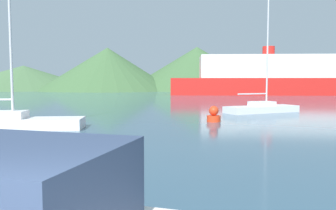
{
  "coord_description": "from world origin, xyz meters",
  "views": [
    {
      "loc": [
        0.99,
        -0.64,
        2.24
      ],
      "look_at": [
        -0.36,
        14.0,
        1.2
      ],
      "focal_mm": 35.0,
      "sensor_mm": 36.0,
      "label": 1
    }
  ],
  "objects_px": {
    "sailboat_inner": "(262,107)",
    "sailboat_middle": "(1,121)",
    "ferry_distant": "(268,78)",
    "buoy_marker": "(214,115)"
  },
  "relations": [
    {
      "from": "ferry_distant",
      "to": "buoy_marker",
      "type": "bearing_deg",
      "value": -108.03
    },
    {
      "from": "sailboat_middle",
      "to": "ferry_distant",
      "type": "relative_size",
      "value": 0.25
    },
    {
      "from": "buoy_marker",
      "to": "ferry_distant",
      "type": "bearing_deg",
      "value": 74.37
    },
    {
      "from": "sailboat_middle",
      "to": "ferry_distant",
      "type": "bearing_deg",
      "value": 53.91
    },
    {
      "from": "sailboat_inner",
      "to": "buoy_marker",
      "type": "relative_size",
      "value": 10.79
    },
    {
      "from": "sailboat_inner",
      "to": "ferry_distant",
      "type": "relative_size",
      "value": 0.28
    },
    {
      "from": "sailboat_inner",
      "to": "sailboat_middle",
      "type": "relative_size",
      "value": 1.12
    },
    {
      "from": "sailboat_inner",
      "to": "buoy_marker",
      "type": "xyz_separation_m",
      "value": [
        -3.77,
        -5.94,
        -0.04
      ]
    },
    {
      "from": "sailboat_middle",
      "to": "buoy_marker",
      "type": "height_order",
      "value": "sailboat_middle"
    },
    {
      "from": "sailboat_inner",
      "to": "sailboat_middle",
      "type": "bearing_deg",
      "value": -174.59
    }
  ]
}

